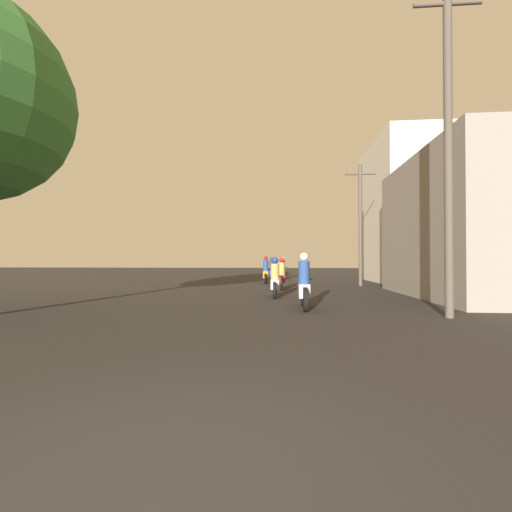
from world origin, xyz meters
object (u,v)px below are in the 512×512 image
(motorcycle_silver, at_px, (304,286))
(motorcycle_white, at_px, (275,281))
(motorcycle_red, at_px, (282,276))
(motorcycle_blue, at_px, (272,271))
(motorcycle_yellow, at_px, (283,270))
(building_right_far, at_px, (408,213))
(utility_pole_near, at_px, (448,143))
(utility_pole_far, at_px, (360,222))
(motorcycle_orange, at_px, (266,272))
(building_right_near, at_px, (487,226))

(motorcycle_silver, bearing_deg, motorcycle_white, 114.64)
(motorcycle_silver, distance_m, motorcycle_red, 6.60)
(motorcycle_silver, distance_m, motorcycle_blue, 13.36)
(motorcycle_yellow, bearing_deg, building_right_far, -10.27)
(motorcycle_red, relative_size, building_right_far, 0.22)
(motorcycle_silver, height_order, motorcycle_yellow, motorcycle_yellow)
(motorcycle_red, distance_m, utility_pole_near, 9.56)
(utility_pole_far, bearing_deg, utility_pole_near, -90.76)
(motorcycle_red, xyz_separation_m, utility_pole_far, (4.21, 2.31, 2.82))
(building_right_far, bearing_deg, motorcycle_white, -130.53)
(motorcycle_yellow, bearing_deg, motorcycle_white, -81.46)
(motorcycle_red, xyz_separation_m, building_right_far, (8.06, 6.25, 3.84))
(motorcycle_silver, height_order, utility_pole_near, utility_pole_near)
(motorcycle_orange, bearing_deg, utility_pole_far, -10.47)
(motorcycle_red, relative_size, building_right_near, 0.25)
(motorcycle_silver, bearing_deg, building_right_far, 68.41)
(utility_pole_near, height_order, utility_pole_far, utility_pole_near)
(motorcycle_orange, relative_size, utility_pole_far, 0.29)
(motorcycle_white, xyz_separation_m, utility_pole_near, (4.30, -4.40, 3.62))
(motorcycle_yellow, bearing_deg, motorcycle_orange, -91.55)
(building_right_far, xyz_separation_m, utility_pole_far, (-3.86, -3.93, -1.02))
(motorcycle_white, xyz_separation_m, utility_pole_far, (4.44, 5.77, 2.82))
(motorcycle_orange, bearing_deg, motorcycle_red, -67.86)
(motorcycle_white, height_order, building_right_far, building_right_far)
(motorcycle_yellow, xyz_separation_m, building_right_near, (7.62, -12.22, 2.01))
(motorcycle_blue, xyz_separation_m, utility_pole_far, (4.91, -4.41, 2.79))
(motorcycle_orange, height_order, utility_pole_near, utility_pole_near)
(motorcycle_silver, xyz_separation_m, utility_pole_far, (3.53, 8.88, 2.79))
(motorcycle_silver, relative_size, utility_pole_far, 0.29)
(building_right_far, relative_size, utility_pole_far, 1.36)
(utility_pole_far, bearing_deg, motorcycle_silver, -111.68)
(utility_pole_far, bearing_deg, motorcycle_red, -151.18)
(motorcycle_yellow, distance_m, building_right_far, 9.36)
(motorcycle_white, distance_m, motorcycle_yellow, 12.62)
(motorcycle_yellow, distance_m, building_right_near, 14.54)
(motorcycle_blue, xyz_separation_m, motorcycle_yellow, (0.73, 2.44, 0.02))
(building_right_far, bearing_deg, motorcycle_orange, -166.83)
(motorcycle_white, bearing_deg, motorcycle_orange, 101.12)
(motorcycle_red, bearing_deg, utility_pole_far, 22.91)
(motorcycle_blue, distance_m, utility_pole_near, 15.76)
(utility_pole_far, bearing_deg, motorcycle_white, -127.56)
(motorcycle_white, height_order, building_right_near, building_right_near)
(building_right_far, bearing_deg, motorcycle_blue, 176.86)
(motorcycle_silver, bearing_deg, motorcycle_orange, 107.18)
(motorcycle_white, bearing_deg, motorcycle_silver, -68.26)
(motorcycle_yellow, distance_m, utility_pole_near, 17.85)
(motorcycle_yellow, height_order, utility_pole_near, utility_pole_near)
(motorcycle_silver, distance_m, motorcycle_yellow, 15.74)
(motorcycle_red, xyz_separation_m, motorcycle_blue, (-0.70, 6.73, 0.02))
(utility_pole_far, bearing_deg, motorcycle_yellow, 121.42)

